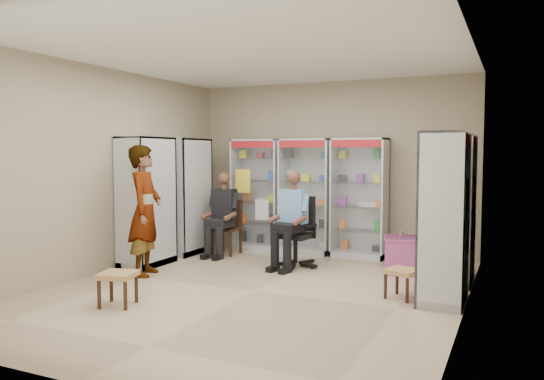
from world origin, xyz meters
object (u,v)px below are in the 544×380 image
at_px(cabinet_left_far, 187,196).
at_px(seated_shopkeeper, 294,222).
at_px(cabinet_back_mid, 307,196).
at_px(wooden_chair, 226,227).
at_px(cabinet_left_near, 147,202).
at_px(cabinet_back_right, 359,198).
at_px(standing_man, 145,211).
at_px(office_chair, 295,232).
at_px(cabinet_right_near, 444,218).
at_px(woven_stool_b, 118,289).
at_px(cabinet_right_far, 454,209).
at_px(woven_stool_a, 402,284).
at_px(cabinet_back_left, 258,194).
at_px(pink_trunk, 404,255).

bearing_deg(cabinet_left_far, seated_shopkeeper, 82.54).
xyz_separation_m(cabinet_back_mid, wooden_chair, (-1.20, -0.73, -0.53)).
relative_size(cabinet_left_near, seated_shopkeeper, 1.44).
height_order(cabinet_back_right, standing_man, cabinet_back_right).
distance_m(office_chair, standing_man, 2.28).
bearing_deg(cabinet_right_near, cabinet_left_far, 73.75).
xyz_separation_m(seated_shopkeeper, woven_stool_b, (-1.05, -2.76, -0.50)).
xyz_separation_m(cabinet_back_mid, cabinet_right_near, (2.58, -2.23, 0.00)).
relative_size(cabinet_left_near, wooden_chair, 2.13).
bearing_deg(cabinet_right_far, cabinet_left_near, 101.41).
xyz_separation_m(cabinet_right_near, wooden_chair, (-3.78, 1.50, -0.53)).
xyz_separation_m(woven_stool_a, standing_man, (-3.59, -0.30, 0.75)).
bearing_deg(seated_shopkeeper, cabinet_back_mid, 111.29).
relative_size(cabinet_back_right, wooden_chair, 2.13).
bearing_deg(cabinet_back_right, cabinet_back_left, 180.00).
relative_size(office_chair, woven_stool_b, 2.81).
height_order(office_chair, standing_man, standing_man).
xyz_separation_m(cabinet_back_right, office_chair, (-0.68, -1.16, -0.46)).
distance_m(office_chair, seated_shopkeeper, 0.16).
height_order(cabinet_left_near, seated_shopkeeper, cabinet_left_near).
relative_size(cabinet_back_left, cabinet_right_near, 1.00).
height_order(cabinet_back_left, woven_stool_b, cabinet_back_left).
bearing_deg(standing_man, cabinet_back_mid, -49.02).
height_order(cabinet_right_far, office_chair, cabinet_right_far).
xyz_separation_m(cabinet_left_far, wooden_chair, (0.68, 0.20, -0.53)).
height_order(cabinet_right_near, cabinet_left_near, same).
xyz_separation_m(cabinet_right_near, standing_man, (-4.06, -0.35, -0.07)).
xyz_separation_m(cabinet_back_right, seated_shopkeeper, (-0.68, -1.21, -0.31)).
distance_m(cabinet_left_far, woven_stool_b, 3.33).
xyz_separation_m(wooden_chair, standing_man, (-0.28, -1.85, 0.46)).
relative_size(cabinet_back_mid, wooden_chair, 2.13).
bearing_deg(cabinet_left_near, woven_stool_a, 86.36).
bearing_deg(cabinet_back_right, office_chair, -120.44).
xyz_separation_m(cabinet_left_far, woven_stool_b, (1.10, -3.04, -0.81)).
xyz_separation_m(seated_shopkeeper, pink_trunk, (1.61, 0.30, -0.43)).
distance_m(cabinet_back_left, cabinet_left_far, 1.32).
bearing_deg(cabinet_left_far, cabinet_back_right, 108.19).
xyz_separation_m(cabinet_right_near, seated_shopkeeper, (-2.31, 1.02, -0.31)).
relative_size(cabinet_right_near, cabinet_left_near, 1.00).
distance_m(office_chair, woven_stool_a, 2.20).
height_order(office_chair, seated_shopkeeper, seated_shopkeeper).
bearing_deg(office_chair, cabinet_back_right, 68.38).
distance_m(cabinet_right_far, cabinet_left_near, 4.55).
relative_size(cabinet_right_near, pink_trunk, 3.62).
distance_m(cabinet_right_near, woven_stool_a, 0.94).
bearing_deg(cabinet_right_near, cabinet_back_mid, 49.16).
height_order(cabinet_back_left, cabinet_back_right, same).
relative_size(seated_shopkeeper, woven_stool_a, 3.86).
distance_m(cabinet_right_near, woven_stool_b, 3.87).
height_order(cabinet_left_far, woven_stool_a, cabinet_left_far).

